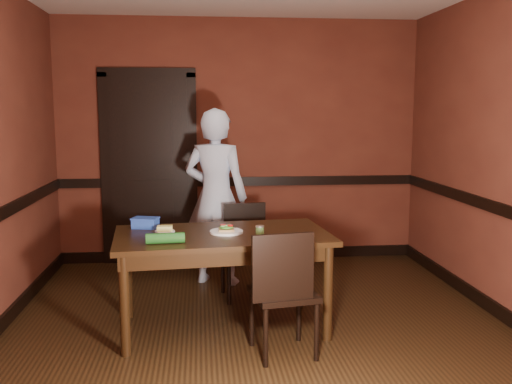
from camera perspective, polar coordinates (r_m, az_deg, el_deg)
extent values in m
cube|color=black|center=(4.48, 0.45, -14.06)|extent=(4.00, 4.50, 0.01)
cube|color=#56251A|center=(6.40, -1.68, 5.08)|extent=(4.00, 0.02, 2.70)
cube|color=#56251A|center=(1.96, 7.51, -2.11)|extent=(4.00, 0.02, 2.70)
cube|color=black|center=(6.43, -1.66, 1.06)|extent=(4.00, 0.03, 0.10)
cube|color=black|center=(6.58, -1.63, -6.21)|extent=(4.00, 0.03, 0.12)
cube|color=black|center=(5.06, 23.91, -11.42)|extent=(0.03, 4.50, 0.12)
cube|color=black|center=(6.40, -10.62, 2.02)|extent=(0.85, 0.04, 2.05)
cube|color=black|center=(6.47, -14.80, 1.96)|extent=(0.10, 0.06, 2.15)
cube|color=black|center=(6.39, -6.36, 2.10)|extent=(0.10, 0.06, 2.15)
cube|color=black|center=(6.39, -10.87, 11.66)|extent=(1.05, 0.06, 0.10)
cube|color=black|center=(4.49, -3.36, -8.88)|extent=(1.70, 1.06, 0.76)
imported|color=silver|center=(5.57, -4.04, -0.49)|extent=(0.73, 0.60, 1.72)
cylinder|color=silver|center=(4.40, -2.98, -4.02)|extent=(0.26, 0.26, 0.01)
cube|color=#A98352|center=(4.39, -2.98, -3.82)|extent=(0.12, 0.11, 0.02)
ellipsoid|color=#408B2D|center=(4.39, -2.99, -3.54)|extent=(0.11, 0.10, 0.02)
cylinder|color=red|center=(4.40, -3.32, -3.30)|extent=(0.04, 0.04, 0.01)
cylinder|color=red|center=(4.38, -2.60, -3.35)|extent=(0.04, 0.04, 0.01)
cylinder|color=#79A95A|center=(4.36, -3.36, -3.42)|extent=(0.03, 0.03, 0.01)
cylinder|color=#79A95A|center=(4.41, -2.68, -3.28)|extent=(0.03, 0.03, 0.01)
cylinder|color=#79A95A|center=(4.39, -2.99, -3.35)|extent=(0.03, 0.03, 0.01)
cylinder|color=#537D3C|center=(4.29, 0.39, -3.96)|extent=(0.06, 0.06, 0.07)
cylinder|color=beige|center=(4.28, 0.39, -3.45)|extent=(0.07, 0.07, 0.01)
cylinder|color=silver|center=(4.48, -9.10, -3.90)|extent=(0.16, 0.16, 0.01)
cube|color=#E1DF76|center=(4.47, -9.11, -3.60)|extent=(0.12, 0.08, 0.04)
cube|color=blue|center=(4.64, -11.00, -3.11)|extent=(0.22, 0.18, 0.07)
cube|color=blue|center=(4.64, -11.01, -2.60)|extent=(0.23, 0.19, 0.01)
cylinder|color=#194A18|center=(4.09, -9.06, -4.59)|extent=(0.28, 0.10, 0.08)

